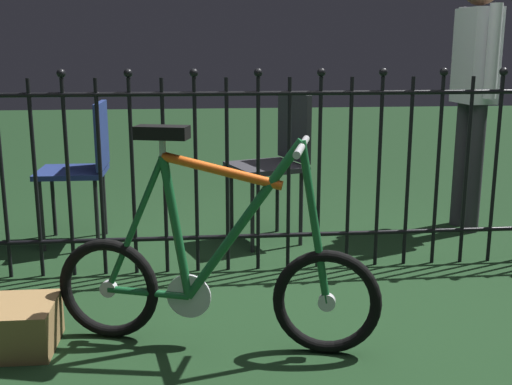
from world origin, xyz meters
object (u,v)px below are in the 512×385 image
at_px(chair_navy, 85,160).
at_px(person_visitor, 475,78).
at_px(bicycle, 214,274).
at_px(chair_charcoal, 278,153).
at_px(display_crate, 16,326).

height_order(chair_navy, person_visitor, person_visitor).
bearing_deg(bicycle, person_visitor, 41.93).
bearing_deg(person_visitor, chair_charcoal, -173.39).
height_order(bicycle, chair_charcoal, chair_charcoal).
bearing_deg(chair_charcoal, person_visitor, 6.61).
bearing_deg(bicycle, chair_charcoal, 72.38).
bearing_deg(chair_navy, bicycle, -63.80).
xyz_separation_m(bicycle, chair_charcoal, (0.44, 1.38, 0.25)).
height_order(chair_charcoal, person_visitor, person_visitor).
relative_size(bicycle, chair_charcoal, 1.42).
relative_size(chair_navy, person_visitor, 0.52).
bearing_deg(chair_charcoal, display_crate, -132.36).
bearing_deg(person_visitor, bicycle, -138.07).
height_order(bicycle, person_visitor, person_visitor).
height_order(bicycle, chair_navy, bicycle).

